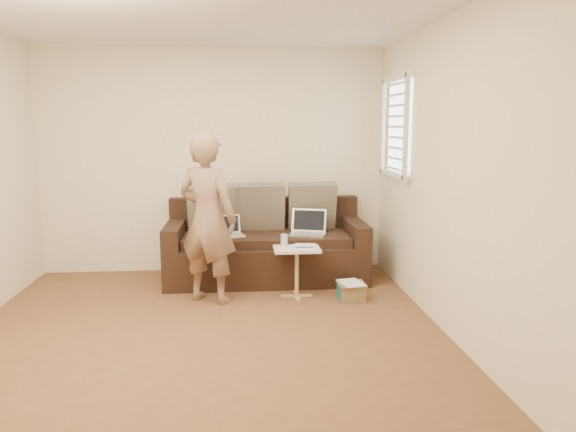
% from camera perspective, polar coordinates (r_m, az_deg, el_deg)
% --- Properties ---
extents(floor, '(4.50, 4.50, 0.00)m').
position_cam_1_polar(floor, '(4.45, -8.89, -13.16)').
color(floor, brown).
rests_on(floor, ground).
extents(ceiling, '(4.50, 4.50, 0.00)m').
position_cam_1_polar(ceiling, '(4.20, -9.88, 21.63)').
color(ceiling, white).
rests_on(ceiling, wall_back).
extents(wall_back, '(4.00, 0.00, 4.00)m').
position_cam_1_polar(wall_back, '(6.37, -7.92, 5.79)').
color(wall_back, beige).
rests_on(wall_back, ground).
extents(wall_front, '(4.00, 0.00, 4.00)m').
position_cam_1_polar(wall_front, '(1.92, -14.12, -3.19)').
color(wall_front, beige).
rests_on(wall_front, ground).
extents(wall_right, '(0.00, 4.50, 4.50)m').
position_cam_1_polar(wall_right, '(4.46, 17.29, 3.83)').
color(wall_right, beige).
rests_on(wall_right, ground).
extents(window_blinds, '(0.12, 0.88, 1.08)m').
position_cam_1_polar(window_blinds, '(5.84, 11.38, 9.28)').
color(window_blinds, white).
rests_on(window_blinds, wall_right).
extents(sofa, '(2.20, 0.95, 0.85)m').
position_cam_1_polar(sofa, '(6.02, -2.35, -2.77)').
color(sofa, black).
rests_on(sofa, ground).
extents(pillow_left, '(0.55, 0.29, 0.57)m').
position_cam_1_polar(pillow_left, '(6.14, -8.06, 0.86)').
color(pillow_left, '#625F48').
rests_on(pillow_left, sofa).
extents(pillow_mid, '(0.55, 0.27, 0.57)m').
position_cam_1_polar(pillow_mid, '(6.15, -2.93, 0.95)').
color(pillow_mid, brown).
rests_on(pillow_mid, sofa).
extents(pillow_right, '(0.55, 0.28, 0.57)m').
position_cam_1_polar(pillow_right, '(6.24, 2.57, 1.07)').
color(pillow_right, '#625F48').
rests_on(pillow_right, sofa).
extents(laptop_silver, '(0.46, 0.39, 0.26)m').
position_cam_1_polar(laptop_silver, '(5.91, 2.04, -2.06)').
color(laptop_silver, '#B7BABC').
rests_on(laptop_silver, sofa).
extents(laptop_white, '(0.36, 0.31, 0.22)m').
position_cam_1_polar(laptop_white, '(5.88, -6.26, -2.17)').
color(laptop_white, white).
rests_on(laptop_white, sofa).
extents(person, '(0.73, 0.64, 1.66)m').
position_cam_1_polar(person, '(5.23, -8.54, -0.24)').
color(person, brown).
rests_on(person, ground).
extents(side_table, '(0.46, 0.32, 0.51)m').
position_cam_1_polar(side_table, '(5.43, 0.94, -6.01)').
color(side_table, silver).
rests_on(side_table, ground).
extents(drinking_glass, '(0.07, 0.07, 0.12)m').
position_cam_1_polar(drinking_glass, '(5.44, -0.41, -2.58)').
color(drinking_glass, silver).
rests_on(drinking_glass, side_table).
extents(scissors, '(0.19, 0.12, 0.02)m').
position_cam_1_polar(scissors, '(5.35, 1.77, -3.35)').
color(scissors, silver).
rests_on(scissors, side_table).
extents(paper_on_table, '(0.25, 0.33, 0.00)m').
position_cam_1_polar(paper_on_table, '(5.41, 1.82, -3.26)').
color(paper_on_table, white).
rests_on(paper_on_table, side_table).
extents(striped_box, '(0.27, 0.27, 0.17)m').
position_cam_1_polar(striped_box, '(5.44, 6.73, -7.90)').
color(striped_box, '#D4531F').
rests_on(striped_box, ground).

